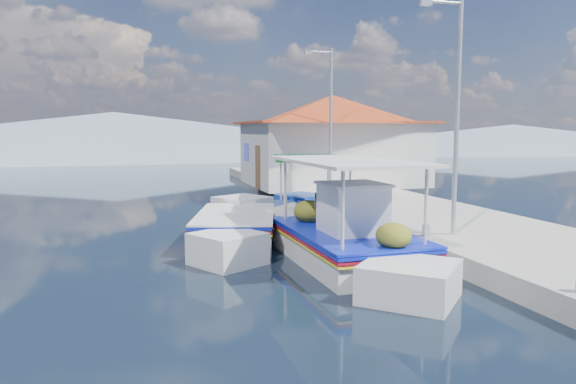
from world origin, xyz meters
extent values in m
plane|color=black|center=(0.00, 0.00, 0.00)|extent=(160.00, 160.00, 0.00)
cube|color=#A09D95|center=(5.90, 6.00, 0.25)|extent=(5.00, 44.00, 0.50)
cylinder|color=#A5A8AD|center=(3.80, 2.00, 0.65)|extent=(0.20, 0.20, 0.30)
cylinder|color=#A5A8AD|center=(3.80, 8.00, 0.65)|extent=(0.20, 0.20, 0.30)
cylinder|color=#A5A8AD|center=(3.80, 14.00, 0.65)|extent=(0.20, 0.20, 0.30)
cube|color=white|center=(1.53, 1.82, 0.24)|extent=(2.44, 4.71, 1.02)
cube|color=white|center=(1.57, 4.92, 0.37)|extent=(2.41, 2.41, 1.13)
cube|color=white|center=(1.48, -1.18, 0.24)|extent=(2.35, 2.35, 0.97)
cube|color=#0D1FB0|center=(1.53, 1.82, 0.71)|extent=(2.51, 4.85, 0.06)
cube|color=maroon|center=(1.53, 1.82, 0.62)|extent=(2.51, 4.85, 0.05)
cube|color=yellow|center=(1.53, 1.82, 0.55)|extent=(2.51, 4.85, 0.04)
cube|color=#0D1FB0|center=(1.53, 1.82, 0.79)|extent=(2.53, 4.80, 0.05)
cube|color=brown|center=(1.53, 1.82, 0.75)|extent=(2.25, 4.61, 0.05)
cube|color=white|center=(1.52, 1.50, 1.35)|extent=(1.32, 1.42, 1.18)
cube|color=silver|center=(1.52, 1.50, 1.96)|extent=(1.44, 1.53, 0.06)
cylinder|color=beige|center=(0.61, 3.80, 1.62)|extent=(0.08, 0.08, 1.72)
cylinder|color=beige|center=(2.50, 3.77, 1.62)|extent=(0.08, 0.08, 1.72)
cylinder|color=beige|center=(0.55, -0.13, 1.62)|extent=(0.08, 0.08, 1.72)
cylinder|color=beige|center=(2.45, -0.15, 1.62)|extent=(0.08, 0.08, 1.72)
cube|color=silver|center=(1.53, 1.82, 2.48)|extent=(2.56, 4.71, 0.08)
ellipsoid|color=#4F4F15|center=(1.12, 3.34, 1.06)|extent=(0.82, 0.90, 0.61)
ellipsoid|color=#4F4F15|center=(1.88, 3.86, 1.01)|extent=(0.69, 0.76, 0.52)
ellipsoid|color=#4F4F15|center=(1.72, -0.12, 1.03)|extent=(0.73, 0.81, 0.55)
sphere|color=red|center=(2.61, 2.45, 1.56)|extent=(0.43, 0.43, 0.43)
cube|color=#193B98|center=(1.94, 5.92, 0.22)|extent=(2.88, 4.17, 0.97)
cube|color=#193B98|center=(1.33, 8.40, 0.35)|extent=(2.02, 2.02, 1.07)
cube|color=#193B98|center=(2.52, 3.52, 0.22)|extent=(1.97, 1.97, 0.92)
cube|color=#0D1FB0|center=(1.94, 5.92, 0.67)|extent=(2.97, 4.30, 0.06)
cube|color=maroon|center=(1.94, 5.92, 0.59)|extent=(2.97, 4.30, 0.05)
cube|color=yellow|center=(1.94, 5.92, 0.52)|extent=(2.97, 4.30, 0.04)
cube|color=#193B98|center=(1.94, 5.92, 0.75)|extent=(2.98, 4.27, 0.05)
cube|color=brown|center=(1.94, 5.92, 0.71)|extent=(2.70, 4.06, 0.05)
cylinder|color=beige|center=(0.77, 7.28, 1.53)|extent=(0.07, 0.07, 1.63)
cylinder|color=beige|center=(2.35, 7.66, 1.53)|extent=(0.07, 0.07, 1.63)
cylinder|color=beige|center=(1.52, 4.18, 1.53)|extent=(0.07, 0.07, 1.63)
cylinder|color=beige|center=(3.11, 4.56, 1.53)|extent=(0.07, 0.07, 1.63)
cube|color=#0D441F|center=(1.94, 5.92, 2.35)|extent=(2.98, 4.20, 0.07)
cube|color=white|center=(-0.59, 4.93, 0.25)|extent=(3.04, 4.32, 1.09)
cube|color=white|center=(-1.29, 7.45, 0.39)|extent=(2.03, 2.03, 1.20)
cube|color=white|center=(0.09, 2.49, 0.25)|extent=(1.97, 1.97, 1.03)
cube|color=#0D1FB0|center=(-0.59, 4.93, 0.76)|extent=(3.13, 4.45, 0.07)
cube|color=maroon|center=(-0.59, 4.93, 0.67)|extent=(3.13, 4.45, 0.06)
cube|color=yellow|center=(-0.59, 4.93, 0.59)|extent=(3.13, 4.45, 0.05)
cube|color=white|center=(-0.59, 4.93, 0.84)|extent=(3.14, 4.42, 0.06)
cube|color=brown|center=(-0.59, 4.93, 0.80)|extent=(2.86, 4.20, 0.06)
cube|color=silver|center=(6.20, 15.00, 2.00)|extent=(8.00, 6.00, 3.00)
cube|color=#A83217|center=(6.20, 15.00, 3.55)|extent=(8.64, 6.48, 0.10)
pyramid|color=#A83217|center=(6.20, 15.00, 4.20)|extent=(10.49, 10.49, 1.40)
cube|color=brown|center=(2.22, 14.00, 1.50)|extent=(0.06, 1.00, 2.00)
cube|color=#0D1FB0|center=(2.22, 16.50, 2.10)|extent=(0.06, 1.20, 0.90)
cylinder|color=#A5A8AD|center=(4.60, 2.00, 3.50)|extent=(0.12, 0.12, 6.00)
cylinder|color=#A5A8AD|center=(4.10, 2.00, 6.35)|extent=(1.00, 0.08, 0.08)
cube|color=#A5A8AD|center=(3.60, 2.00, 6.30)|extent=(0.30, 0.14, 0.14)
cylinder|color=#A5A8AD|center=(4.60, 11.00, 3.50)|extent=(0.12, 0.12, 6.00)
cylinder|color=#A5A8AD|center=(4.10, 11.00, 6.35)|extent=(1.00, 0.08, 0.08)
cube|color=#A5A8AD|center=(3.60, 11.00, 6.30)|extent=(0.30, 0.14, 0.14)
cone|color=gray|center=(-5.00, 56.00, 2.45)|extent=(96.00, 96.00, 5.50)
cone|color=gray|center=(25.00, 56.00, 1.60)|extent=(76.80, 76.80, 3.80)
cone|color=gray|center=(50.00, 56.00, 1.80)|extent=(89.60, 89.60, 4.20)
camera|label=1|loc=(-3.47, -10.09, 3.24)|focal=33.65mm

